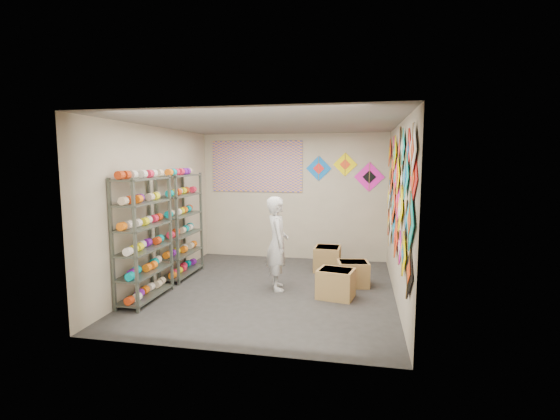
% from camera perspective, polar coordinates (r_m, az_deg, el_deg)
% --- Properties ---
extents(ground, '(4.50, 4.50, 0.00)m').
position_cam_1_polar(ground, '(6.86, -1.33, -11.12)').
color(ground, '#2A2724').
extents(room_walls, '(4.50, 4.50, 4.50)m').
position_cam_1_polar(room_walls, '(6.54, -1.37, 2.70)').
color(room_walls, tan).
rests_on(room_walls, ground).
extents(shelf_rack_front, '(0.40, 1.10, 1.90)m').
position_cam_1_polar(shelf_rack_front, '(6.49, -18.64, -3.90)').
color(shelf_rack_front, '#4C5147').
rests_on(shelf_rack_front, ground).
extents(shelf_rack_back, '(0.40, 1.10, 1.90)m').
position_cam_1_polar(shelf_rack_back, '(7.62, -13.78, -2.14)').
color(shelf_rack_back, '#4C5147').
rests_on(shelf_rack_back, ground).
extents(string_spools, '(0.12, 2.36, 0.12)m').
position_cam_1_polar(string_spools, '(7.03, -16.04, -2.19)').
color(string_spools, '#E91E3F').
rests_on(string_spools, ground).
extents(kite_wall_display, '(0.06, 4.23, 2.07)m').
position_cam_1_polar(kite_wall_display, '(6.46, 16.14, 2.11)').
color(kite_wall_display, black).
rests_on(kite_wall_display, room_walls).
extents(back_wall_kites, '(1.63, 0.02, 0.82)m').
position_cam_1_polar(back_wall_kites, '(8.61, 9.39, 5.44)').
color(back_wall_kites, blue).
rests_on(back_wall_kites, room_walls).
extents(poster, '(2.00, 0.01, 1.10)m').
position_cam_1_polar(poster, '(8.88, -3.28, 6.14)').
color(poster, '#4C4392').
rests_on(poster, room_walls).
extents(shopkeeper, '(0.79, 0.72, 1.55)m').
position_cam_1_polar(shopkeeper, '(6.70, -0.39, -4.70)').
color(shopkeeper, beige).
rests_on(shopkeeper, ground).
extents(carton_a, '(0.62, 0.55, 0.45)m').
position_cam_1_polar(carton_a, '(6.48, 7.86, -10.21)').
color(carton_a, olive).
rests_on(carton_a, ground).
extents(carton_b, '(0.58, 0.50, 0.42)m').
position_cam_1_polar(carton_b, '(7.11, 10.22, -8.81)').
color(carton_b, olive).
rests_on(carton_b, ground).
extents(carton_c, '(0.50, 0.55, 0.47)m').
position_cam_1_polar(carton_c, '(7.98, 6.68, -6.81)').
color(carton_c, olive).
rests_on(carton_c, ground).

